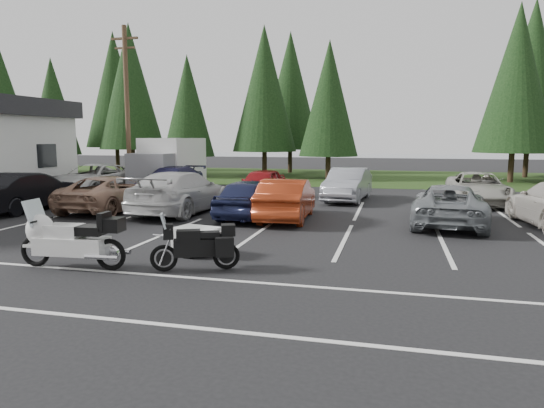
{
  "coord_description": "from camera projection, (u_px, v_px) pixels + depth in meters",
  "views": [
    {
      "loc": [
        4.5,
        -12.63,
        2.91
      ],
      "look_at": [
        1.45,
        -0.5,
        1.2
      ],
      "focal_mm": 32.0,
      "sensor_mm": 36.0,
      "label": 1
    }
  ],
  "objects": [
    {
      "name": "car_near_5",
      "position": [
        287.0,
        199.0,
        17.33
      ],
      "size": [
        1.79,
        4.55,
        1.47
      ],
      "primitive_type": "imported",
      "rotation": [
        0.0,
        0.0,
        3.19
      ],
      "color": "#982F13",
      "rests_on": "ground"
    },
    {
      "name": "car_near_1",
      "position": [
        27.0,
        191.0,
        19.43
      ],
      "size": [
        1.73,
        4.75,
        1.56
      ],
      "primitive_type": "imported",
      "rotation": [
        0.0,
        0.0,
        3.12
      ],
      "color": "black",
      "rests_on": "ground"
    },
    {
      "name": "conifer_back_a",
      "position": [
        115.0,
        90.0,
        43.41
      ],
      "size": [
        5.28,
        5.28,
        12.3
      ],
      "color": "#332316",
      "rests_on": "ground"
    },
    {
      "name": "car_near_0",
      "position": [
        1.0,
        189.0,
        20.66
      ],
      "size": [
        1.83,
        4.42,
        1.5
      ],
      "primitive_type": "imported",
      "rotation": [
        0.0,
        0.0,
        3.13
      ],
      "color": "silver",
      "rests_on": "ground"
    },
    {
      "name": "conifer_2",
      "position": [
        130.0,
        87.0,
        38.45
      ],
      "size": [
        5.1,
        5.1,
        11.89
      ],
      "color": "#332316",
      "rests_on": "ground"
    },
    {
      "name": "conifer_5",
      "position": [
        329.0,
        98.0,
        33.62
      ],
      "size": [
        4.14,
        4.14,
        9.63
      ],
      "color": "#332316",
      "rests_on": "ground"
    },
    {
      "name": "touring_motorcycle",
      "position": [
        71.0,
        234.0,
        10.78
      ],
      "size": [
        2.88,
        1.05,
        1.57
      ],
      "primitive_type": null,
      "rotation": [
        0.0,
        0.0,
        0.07
      ],
      "color": "silver",
      "rests_on": "ground"
    },
    {
      "name": "stall_markings",
      "position": [
        247.0,
        229.0,
        15.54
      ],
      "size": [
        32.0,
        16.0,
        0.01
      ],
      "primitive_type": "cube",
      "color": "silver",
      "rests_on": "ground"
    },
    {
      "name": "box_truck",
      "position": [
        166.0,
        164.0,
        27.36
      ],
      "size": [
        2.4,
        5.6,
        2.9
      ],
      "primitive_type": null,
      "color": "silver",
      "rests_on": "ground"
    },
    {
      "name": "grass_strip",
      "position": [
        332.0,
        177.0,
        36.68
      ],
      "size": [
        80.0,
        16.0,
        0.01
      ],
      "primitive_type": "cube",
      "color": "#1B3410",
      "rests_on": "ground"
    },
    {
      "name": "car_far_3",
      "position": [
        348.0,
        184.0,
        22.59
      ],
      "size": [
        2.04,
        4.73,
        1.51
      ],
      "primitive_type": "imported",
      "rotation": [
        0.0,
        0.0,
        -0.1
      ],
      "color": "gray",
      "rests_on": "ground"
    },
    {
      "name": "car_far_2",
      "position": [
        262.0,
        184.0,
        23.39
      ],
      "size": [
        1.86,
        4.28,
        1.44
      ],
      "primitive_type": "imported",
      "rotation": [
        0.0,
        0.0,
        -0.04
      ],
      "color": "maroon",
      "rests_on": "ground"
    },
    {
      "name": "car_far_1",
      "position": [
        171.0,
        181.0,
        24.72
      ],
      "size": [
        2.22,
        5.09,
        1.46
      ],
      "primitive_type": "imported",
      "rotation": [
        0.0,
        0.0,
        -0.04
      ],
      "color": "#171638",
      "rests_on": "ground"
    },
    {
      "name": "ground",
      "position": [
        226.0,
        242.0,
        13.62
      ],
      "size": [
        120.0,
        120.0,
        0.0
      ],
      "primitive_type": "plane",
      "color": "black",
      "rests_on": "ground"
    },
    {
      "name": "conifer_3",
      "position": [
        188.0,
        106.0,
        36.0
      ],
      "size": [
        3.87,
        3.87,
        9.02
      ],
      "color": "#332316",
      "rests_on": "ground"
    },
    {
      "name": "utility_pole",
      "position": [
        127.0,
        106.0,
        26.93
      ],
      "size": [
        1.6,
        0.26,
        9.0
      ],
      "color": "#473321",
      "rests_on": "ground"
    },
    {
      "name": "car_near_6",
      "position": [
        449.0,
        205.0,
        16.21
      ],
      "size": [
        2.73,
        5.13,
        1.37
      ],
      "primitive_type": "imported",
      "rotation": [
        0.0,
        0.0,
        3.05
      ],
      "color": "slate",
      "rests_on": "ground"
    },
    {
      "name": "conifer_0",
      "position": [
        2.0,
        99.0,
        41.15
      ],
      "size": [
        4.58,
        4.58,
        10.66
      ],
      "color": "#332316",
      "rests_on": "ground"
    },
    {
      "name": "car_far_4",
      "position": [
        477.0,
        188.0,
        21.41
      ],
      "size": [
        2.35,
        5.06,
        1.4
      ],
      "primitive_type": "imported",
      "rotation": [
        0.0,
        0.0,
        -0.0
      ],
      "color": "#A5A297",
      "rests_on": "ground"
    },
    {
      "name": "car_near_4",
      "position": [
        251.0,
        198.0,
        17.73
      ],
      "size": [
        1.87,
        4.36,
        1.47
      ],
      "primitive_type": "imported",
      "rotation": [
        0.0,
        0.0,
        3.11
      ],
      "color": "#191E40",
      "rests_on": "ground"
    },
    {
      "name": "adventure_motorcycle",
      "position": [
        195.0,
        241.0,
        10.64
      ],
      "size": [
        2.29,
        1.53,
        1.32
      ],
      "primitive_type": null,
      "rotation": [
        0.0,
        0.0,
        0.4
      ],
      "color": "black",
      "rests_on": "ground"
    },
    {
      "name": "conifer_1",
      "position": [
        53.0,
        107.0,
        38.57
      ],
      "size": [
        3.96,
        3.96,
        9.22
      ],
      "color": "#332316",
      "rests_on": "ground"
    },
    {
      "name": "car_far_0",
      "position": [
        94.0,
        179.0,
        25.24
      ],
      "size": [
        2.85,
        5.74,
        1.56
      ],
      "primitive_type": "imported",
      "rotation": [
        0.0,
        0.0,
        -0.05
      ],
      "color": "silver",
      "rests_on": "ground"
    },
    {
      "name": "conifer_4",
      "position": [
        264.0,
        89.0,
        35.95
      ],
      "size": [
        4.8,
        4.8,
        11.17
      ],
      "color": "#332316",
      "rests_on": "ground"
    },
    {
      "name": "lake_water",
      "position": [
        390.0,
        160.0,
        65.51
      ],
      "size": [
        70.0,
        50.0,
        0.02
      ],
      "primitive_type": "cube",
      "color": "slate",
      "rests_on": "ground"
    },
    {
      "name": "car_near_3",
      "position": [
        181.0,
        192.0,
        18.84
      ],
      "size": [
        2.58,
        5.75,
        1.64
      ],
      "primitive_type": "imported",
      "rotation": [
        0.0,
        0.0,
        3.09
      ],
      "color": "beige",
      "rests_on": "ground"
    },
    {
      "name": "car_near_2",
      "position": [
        112.0,
        193.0,
        19.47
      ],
      "size": [
        2.37,
        5.09,
        1.41
      ],
      "primitive_type": "imported",
      "rotation": [
        0.0,
        0.0,
        3.14
      ],
      "color": "#8C6751",
      "rests_on": "ground"
    },
    {
      "name": "conifer_back_c",
      "position": [
        532.0,
        74.0,
        34.99
      ],
      "size": [
        5.5,
        5.5,
        12.81
      ],
      "color": "#332316",
      "rests_on": "ground"
    },
    {
      "name": "cargo_trailer",
      "position": [
        197.0,
        241.0,
        12.11
      ],
      "size": [
        1.69,
        1.19,
        0.71
      ],
      "primitive_type": null,
      "rotation": [
        0.0,
        0.0,
        -0.23
      ],
      "color": "white",
      "rests_on": "ground"
    },
    {
      "name": "conifer_back_b",
      "position": [
        290.0,
        91.0,
        40.1
      ],
      "size": [
        4.97,
        4.97,
        11.58
      ],
      "color": "#332316",
      "rests_on": "ground"
    },
    {
      "name": "conifer_6",
      "position": [
        517.0,
        78.0,
        31.06
      ],
      "size": [
        4.93,
        4.93,
        11.48
      ],
      "color": "#332316",
      "rests_on": "ground"
    }
  ]
}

